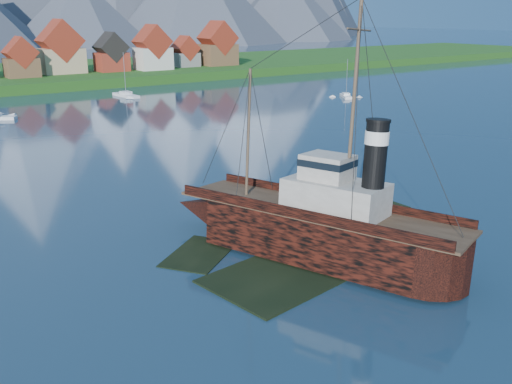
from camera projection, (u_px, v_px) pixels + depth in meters
ground at (313, 252)px, 54.68m from camera, size 1400.00×1400.00×0.00m
shoal at (312, 245)px, 57.44m from camera, size 31.71×21.24×1.14m
tugboat_wreck at (307, 222)px, 53.85m from camera, size 7.19×30.97×24.54m
sailboat_d at (346, 97)px, 155.15m from camera, size 5.90×7.69×10.74m
sailboat_e at (126, 96)px, 156.49m from camera, size 3.63×10.93×12.45m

